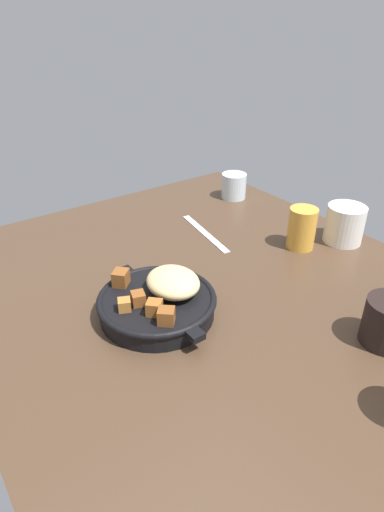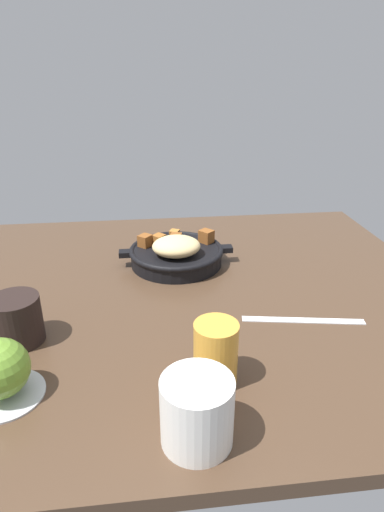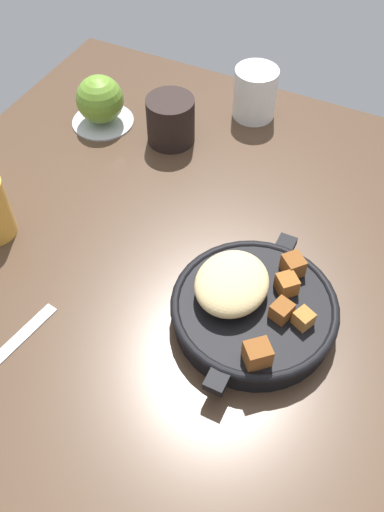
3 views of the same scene
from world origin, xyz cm
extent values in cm
cube|color=#473323|center=(0.00, 0.00, -1.20)|extent=(102.46, 87.32, 2.40)
cylinder|color=black|center=(1.67, -12.79, 1.81)|extent=(20.13, 20.13, 3.62)
torus|color=black|center=(1.67, -12.79, 3.33)|extent=(20.93, 20.93, 1.20)
cube|color=black|center=(12.95, -12.79, 3.07)|extent=(2.64, 2.40, 1.20)
cube|color=black|center=(-9.60, -12.79, 3.07)|extent=(2.64, 2.40, 1.20)
ellipsoid|color=#DBBC7F|center=(1.91, -9.49, 5.66)|extent=(10.29, 8.94, 4.08)
cube|color=#A86B2D|center=(1.56, -18.95, 4.65)|extent=(2.69, 2.72, 2.06)
cube|color=brown|center=(8.45, -15.16, 4.93)|extent=(3.54, 3.56, 2.62)
cube|color=brown|center=(1.43, -16.24, 4.72)|extent=(2.96, 2.82, 2.21)
cube|color=brown|center=(-5.49, -15.87, 5.05)|extent=(3.81, 3.84, 2.88)
cube|color=#935623|center=(5.36, -15.47, 4.83)|extent=(3.39, 3.39, 2.43)
cylinder|color=#B7BABF|center=(28.32, 26.18, 0.30)|extent=(10.72, 10.72, 0.60)
cube|color=silver|center=(-18.40, 13.08, 0.18)|extent=(21.24, 5.09, 0.36)
cylinder|color=gold|center=(-0.53, 26.44, 4.69)|extent=(6.22, 6.22, 9.37)
cylinder|color=black|center=(29.32, 13.27, 3.93)|extent=(7.94, 7.94, 7.86)
cylinder|color=silver|center=(3.35, 36.48, 4.36)|extent=(8.65, 8.65, 8.72)
camera|label=1|loc=(54.57, -43.41, 47.35)|focal=30.18mm
camera|label=2|loc=(8.31, 73.88, 41.32)|focal=30.04mm
camera|label=3|loc=(-36.83, -23.05, 60.25)|focal=39.16mm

